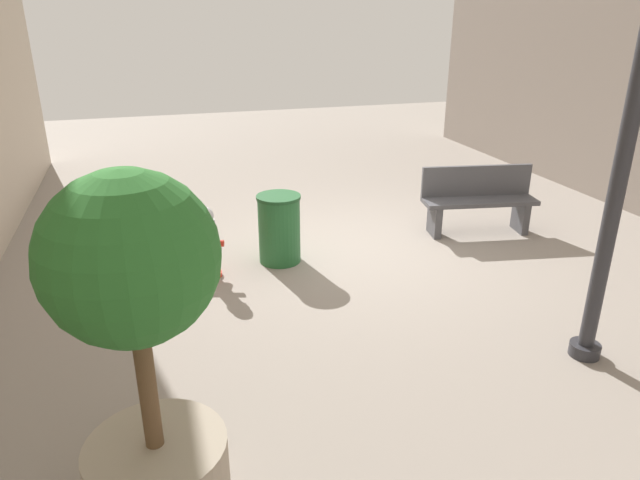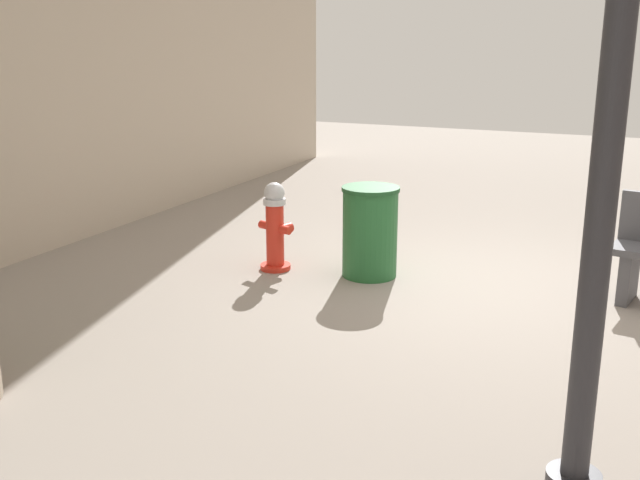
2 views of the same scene
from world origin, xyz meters
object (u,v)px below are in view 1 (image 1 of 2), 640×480
Objects in this scene: street_lamp at (640,74)px; planter_tree at (140,333)px; trash_bin at (279,229)px; bench_near at (478,199)px; fire_hydrant at (207,242)px.

planter_tree is at bearing 9.91° from street_lamp.
planter_tree reaches higher than trash_bin.
fire_hydrant is at bearing 5.84° from bench_near.
fire_hydrant is at bearing -41.26° from street_lamp.
street_lamp reaches higher than bench_near.
bench_near is at bearing -103.33° from street_lamp.
planter_tree reaches higher than bench_near.
street_lamp is at bearing 138.74° from fire_hydrant.
planter_tree is (0.71, 3.44, 0.87)m from fire_hydrant.
fire_hydrant is 4.69m from street_lamp.
bench_near is at bearing -176.02° from trash_bin.
fire_hydrant is 3.62m from planter_tree.
street_lamp is (-3.15, 2.76, 2.11)m from fire_hydrant.
bench_near reaches higher than trash_bin.
fire_hydrant is 0.95m from trash_bin.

